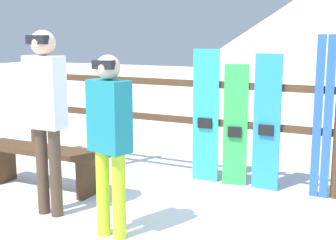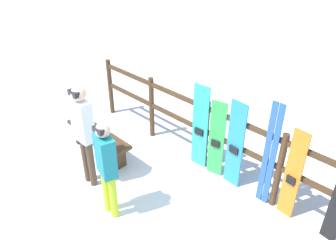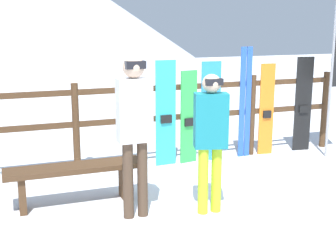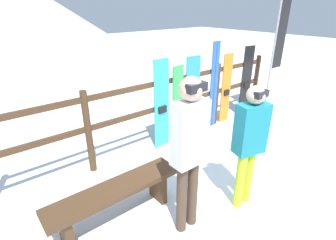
# 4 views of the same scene
# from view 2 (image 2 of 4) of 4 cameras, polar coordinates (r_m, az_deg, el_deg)

# --- Properties ---
(ground_plane) EXTENTS (40.00, 40.00, 0.00)m
(ground_plane) POSITION_cam_2_polar(r_m,az_deg,el_deg) (5.23, -6.07, -15.56)
(ground_plane) COLOR white
(fence) EXTENTS (5.71, 0.10, 1.29)m
(fence) POSITION_cam_2_polar(r_m,az_deg,el_deg) (5.68, 6.63, -1.55)
(fence) COLOR #4C331E
(fence) RESTS_ON ground
(bench) EXTENTS (1.60, 0.36, 0.48)m
(bench) POSITION_cam_2_polar(r_m,az_deg,el_deg) (6.27, -12.06, -3.04)
(bench) COLOR #4C331E
(bench) RESTS_ON ground
(person_white) EXTENTS (0.36, 0.23, 1.78)m
(person_white) POSITION_cam_2_polar(r_m,az_deg,el_deg) (5.23, -14.53, -1.41)
(person_white) COLOR #4C3828
(person_white) RESTS_ON ground
(person_teal) EXTENTS (0.40, 0.29, 1.58)m
(person_teal) POSITION_cam_2_polar(r_m,az_deg,el_deg) (4.65, -10.68, -7.47)
(person_teal) COLOR #B7D826
(person_teal) RESTS_ON ground
(snowboard_cyan) EXTENTS (0.32, 0.07, 1.58)m
(snowboard_cyan) POSITION_cam_2_polar(r_m,az_deg,el_deg) (5.67, 5.60, -1.29)
(snowboard_cyan) COLOR #2DBFCC
(snowboard_cyan) RESTS_ON ground
(snowboard_green) EXTENTS (0.28, 0.09, 1.41)m
(snowboard_green) POSITION_cam_2_polar(r_m,az_deg,el_deg) (5.53, 8.46, -3.42)
(snowboard_green) COLOR green
(snowboard_green) RESTS_ON ground
(snowboard_blue) EXTENTS (0.31, 0.07, 1.54)m
(snowboard_blue) POSITION_cam_2_polar(r_m,az_deg,el_deg) (5.33, 11.59, -4.37)
(snowboard_blue) COLOR #288CE0
(snowboard_blue) RESTS_ON ground
(ski_pair_blue) EXTENTS (0.19, 0.02, 1.75)m
(ski_pair_blue) POSITION_cam_2_polar(r_m,az_deg,el_deg) (5.04, 17.26, -5.98)
(ski_pair_blue) COLOR blue
(ski_pair_blue) RESTS_ON ground
(snowboard_orange) EXTENTS (0.25, 0.07, 1.47)m
(snowboard_orange) POSITION_cam_2_polar(r_m,az_deg,el_deg) (5.00, 20.86, -9.05)
(snowboard_orange) COLOR orange
(snowboard_orange) RESTS_ON ground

